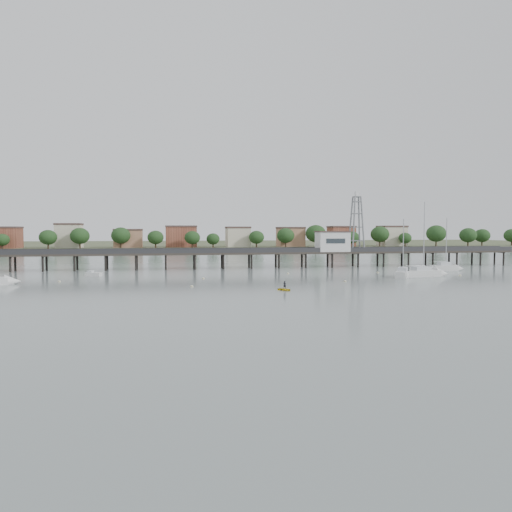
{
  "coord_description": "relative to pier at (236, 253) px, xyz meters",
  "views": [
    {
      "loc": [
        -17.28,
        -62.88,
        9.59
      ],
      "look_at": [
        1.69,
        42.0,
        4.0
      ],
      "focal_mm": 35.0,
      "sensor_mm": 36.0,
      "label": 1
    }
  ],
  "objects": [
    {
      "name": "ground_plane",
      "position": [
        0.0,
        -60.0,
        -3.79
      ],
      "size": [
        500.0,
        500.0,
        0.0
      ],
      "primitive_type": "plane",
      "color": "slate",
      "rests_on": "ground"
    },
    {
      "name": "pier_building",
      "position": [
        25.0,
        0.0,
        2.87
      ],
      "size": [
        8.4,
        5.4,
        5.3
      ],
      "color": "silver",
      "rests_on": "ground"
    },
    {
      "name": "white_tender",
      "position": [
        -32.2,
        -15.46,
        -3.4
      ],
      "size": [
        3.53,
        2.51,
        1.27
      ],
      "rotation": [
        0.0,
        0.0,
        -0.4
      ],
      "color": "silver",
      "rests_on": "ground"
    },
    {
      "name": "lattice_tower",
      "position": [
        31.5,
        0.0,
        7.31
      ],
      "size": [
        3.2,
        3.2,
        15.5
      ],
      "color": "slate",
      "rests_on": "ground"
    },
    {
      "name": "sailboat_d",
      "position": [
        36.33,
        -28.02,
        -3.17
      ],
      "size": [
        10.15,
        3.4,
        16.37
      ],
      "rotation": [
        0.0,
        0.0,
        0.05
      ],
      "color": "silver",
      "rests_on": "ground"
    },
    {
      "name": "sailboat_e",
      "position": [
        48.38,
        -15.76,
        -3.15
      ],
      "size": [
        7.92,
        2.52,
        13.03
      ],
      "rotation": [
        0.0,
        0.0,
        -0.03
      ],
      "color": "silver",
      "rests_on": "ground"
    },
    {
      "name": "far_shore",
      "position": [
        0.36,
        179.58,
        -2.85
      ],
      "size": [
        500.0,
        170.0,
        10.4
      ],
      "color": "#475133",
      "rests_on": "ground"
    },
    {
      "name": "mooring_buoys",
      "position": [
        5.22,
        -27.37,
        -3.71
      ],
      "size": [
        80.37,
        21.6,
        0.39
      ],
      "color": "beige",
      "rests_on": "ground"
    },
    {
      "name": "sailboat_c",
      "position": [
        30.42,
        -28.42,
        -3.15
      ],
      "size": [
        5.99,
        7.42,
        12.44
      ],
      "rotation": [
        0.0,
        0.0,
        0.98
      ],
      "color": "silver",
      "rests_on": "ground"
    },
    {
      "name": "pier",
      "position": [
        0.0,
        0.0,
        0.0
      ],
      "size": [
        150.0,
        5.0,
        5.5
      ],
      "color": "#2D2823",
      "rests_on": "ground"
    },
    {
      "name": "dinghy_occupant",
      "position": [
        1.23,
        -46.17,
        -3.79
      ],
      "size": [
        0.5,
        1.27,
        0.3
      ],
      "primitive_type": "imported",
      "rotation": [
        0.0,
        0.0,
        3.17
      ],
      "color": "black",
      "rests_on": "ground"
    },
    {
      "name": "yellow_dinghy",
      "position": [
        1.23,
        -46.17,
        -3.79
      ],
      "size": [
        1.78,
        1.46,
        2.52
      ],
      "primitive_type": "imported",
      "rotation": [
        0.0,
        0.0,
        0.61
      ],
      "color": "yellow",
      "rests_on": "ground"
    }
  ]
}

